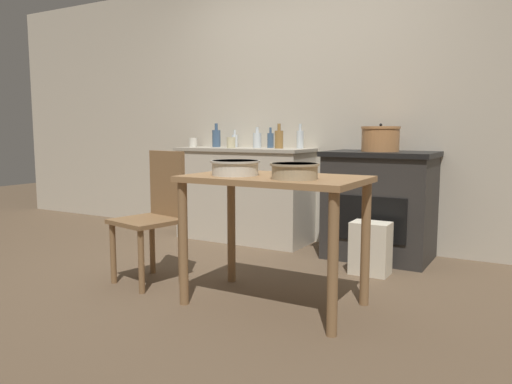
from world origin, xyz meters
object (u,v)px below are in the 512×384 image
Objects in this scene: bottle_left at (216,138)px; bottle_mid_left at (279,139)px; stove at (380,205)px; work_table at (274,198)px; cup_right at (193,143)px; stock_pot at (380,139)px; mixing_bowl_small at (295,170)px; bottle_center_right at (300,139)px; flour_sack at (370,248)px; bottle_center at (270,140)px; cup_mid_right at (231,143)px; chair at (155,213)px; mixing_bowl_large at (235,167)px; bottle_center_left at (235,140)px.

bottle_left is 0.74m from bottle_mid_left.
stove reaches higher than work_table.
stock_pot is at bearing 1.89° from cup_right.
bottle_center_right reaches higher than mixing_bowl_small.
bottle_mid_left reaches higher than flour_sack.
bottle_center_right is at bearing -2.03° from bottle_center.
cup_mid_right is at bearing -177.68° from stove.
chair is at bearing -63.40° from cup_right.
bottle_left is 2.56× the size of cup_right.
bottle_mid_left is 0.46m from cup_mid_right.
mixing_bowl_large is 1.08× the size of mixing_bowl_small.
stock_pot is 1.06× the size of mixing_bowl_large.
bottle_left is at bearing 147.79° from cup_mid_right.
bottle_mid_left is at bearing 175.93° from stock_pot.
flour_sack is at bearing -28.36° from bottle_mid_left.
flour_sack is 1.74m from cup_mid_right.
chair is at bearing -144.39° from flour_sack.
cup_right is at bearing 167.21° from flour_sack.
mixing_bowl_large is at bearing -106.72° from stove.
cup_mid_right reaches higher than cup_right.
bottle_left is at bearing 127.46° from mixing_bowl_large.
chair is at bearing 178.55° from work_table.
cup_right is at bearing -127.24° from bottle_left.
bottle_center reaches higher than flour_sack.
stove is 4.57× the size of bottle_center.
bottle_center_right is (0.38, 1.58, 0.49)m from chair.
work_table is 3.84× the size of mixing_bowl_small.
cup_right is (-1.82, 1.49, 0.10)m from mixing_bowl_small.
chair is 5.30× the size of bottle_center_left.
work_table is 0.28m from mixing_bowl_small.
bottle_center_left is at bearing 174.63° from bottle_center.
bottle_center_right reaches higher than stock_pot.
cup_right reaches higher than mixing_bowl_large.
mixing_bowl_small is at bearing -47.36° from cup_mid_right.
bottle_mid_left is at bearing 151.64° from flour_sack.
bottle_left is 0.19m from bottle_center_left.
work_table is at bearing -63.62° from bottle_mid_left.
bottle_mid_left is 1.17× the size of bottle_center.
chair is 1.66m from bottle_center.
cup_right is at bearing 140.68° from mixing_bowl_small.
bottle_mid_left and bottle_center_right have the same top height.
flour_sack is at bearing -37.09° from bottle_center_right.
flour_sack is 1.36m from bottle_center_right.
cup_right is at bearing -167.55° from bottle_center_right.
stove is 1.92m from cup_right.
flour_sack is at bearing 71.50° from work_table.
bottle_mid_left is at bearing 8.31° from cup_right.
stove is at bearing 62.17° from chair.
bottle_mid_left reaches higher than cup_right.
cup_mid_right is at bearing 123.50° from mixing_bowl_large.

